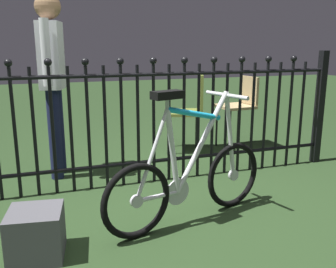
% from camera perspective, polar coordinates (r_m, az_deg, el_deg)
% --- Properties ---
extents(ground_plane, '(20.00, 20.00, 0.00)m').
position_cam_1_polar(ground_plane, '(2.71, 0.54, -12.53)').
color(ground_plane, '#243A1D').
extents(iron_fence, '(3.75, 0.07, 1.12)m').
position_cam_1_polar(iron_fence, '(3.19, -5.00, 2.26)').
color(iron_fence, black).
rests_on(iron_fence, ground).
extents(bicycle, '(1.28, 0.48, 0.91)m').
position_cam_1_polar(bicycle, '(2.56, 3.22, -6.47)').
color(bicycle, black).
rests_on(bicycle, ground).
extents(chair_tan, '(0.39, 0.39, 0.82)m').
position_cam_1_polar(chair_tan, '(4.44, 10.85, 4.65)').
color(chair_tan, black).
rests_on(chair_tan, ground).
extents(chair_olive, '(0.52, 0.52, 0.86)m').
position_cam_1_polar(chair_olive, '(4.20, 3.43, 4.30)').
color(chair_olive, black).
rests_on(chair_olive, ground).
extents(person_visitor, '(0.24, 0.47, 1.60)m').
position_cam_1_polar(person_visitor, '(3.48, -17.08, 9.04)').
color(person_visitor, '#191E3F').
rests_on(person_visitor, ground).
extents(display_crate, '(0.34, 0.34, 0.28)m').
position_cam_1_polar(display_crate, '(2.34, -19.28, -13.99)').
color(display_crate, '#4C4C51').
rests_on(display_crate, ground).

